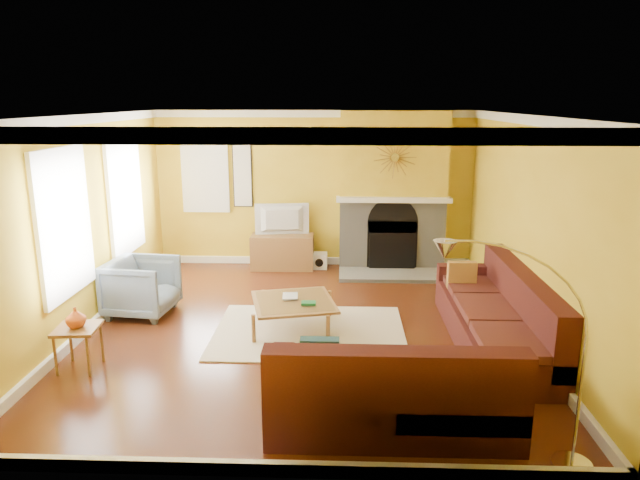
{
  "coord_description": "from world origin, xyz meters",
  "views": [
    {
      "loc": [
        0.47,
        -6.87,
        2.88
      ],
      "look_at": [
        0.2,
        0.4,
        1.08
      ],
      "focal_mm": 32.0,
      "sensor_mm": 36.0,
      "label": 1
    }
  ],
  "objects_px": {
    "sectional_sofa": "(413,322)",
    "arc_lamp": "(517,361)",
    "side_table": "(79,348)",
    "media_console": "(283,252)",
    "coffee_table": "(294,315)",
    "armchair": "(142,287)"
  },
  "relations": [
    {
      "from": "media_console",
      "to": "arc_lamp",
      "type": "relative_size",
      "value": 0.58
    },
    {
      "from": "coffee_table",
      "to": "media_console",
      "type": "relative_size",
      "value": 0.93
    },
    {
      "from": "sectional_sofa",
      "to": "media_console",
      "type": "distance_m",
      "value": 3.99
    },
    {
      "from": "armchair",
      "to": "side_table",
      "type": "relative_size",
      "value": 1.76
    },
    {
      "from": "arc_lamp",
      "to": "coffee_table",
      "type": "bearing_deg",
      "value": 125.24
    },
    {
      "from": "sectional_sofa",
      "to": "armchair",
      "type": "bearing_deg",
      "value": 160.16
    },
    {
      "from": "armchair",
      "to": "side_table",
      "type": "distance_m",
      "value": 1.66
    },
    {
      "from": "sectional_sofa",
      "to": "arc_lamp",
      "type": "relative_size",
      "value": 1.98
    },
    {
      "from": "sectional_sofa",
      "to": "media_console",
      "type": "relative_size",
      "value": 3.44
    },
    {
      "from": "sectional_sofa",
      "to": "arc_lamp",
      "type": "bearing_deg",
      "value": -74.63
    },
    {
      "from": "coffee_table",
      "to": "armchair",
      "type": "xyz_separation_m",
      "value": [
        -2.12,
        0.46,
        0.19
      ]
    },
    {
      "from": "sectional_sofa",
      "to": "side_table",
      "type": "bearing_deg",
      "value": -174.14
    },
    {
      "from": "sectional_sofa",
      "to": "arc_lamp",
      "type": "height_order",
      "value": "arc_lamp"
    },
    {
      "from": "arc_lamp",
      "to": "sectional_sofa",
      "type": "bearing_deg",
      "value": 105.37
    },
    {
      "from": "media_console",
      "to": "side_table",
      "type": "xyz_separation_m",
      "value": [
        -1.83,
        -3.92,
        -0.05
      ]
    },
    {
      "from": "sectional_sofa",
      "to": "side_table",
      "type": "xyz_separation_m",
      "value": [
        -3.67,
        -0.38,
        -0.21
      ]
    },
    {
      "from": "media_console",
      "to": "armchair",
      "type": "height_order",
      "value": "armchair"
    },
    {
      "from": "coffee_table",
      "to": "side_table",
      "type": "xyz_separation_m",
      "value": [
        -2.25,
        -1.19,
        0.05
      ]
    },
    {
      "from": "media_console",
      "to": "arc_lamp",
      "type": "height_order",
      "value": "arc_lamp"
    },
    {
      "from": "media_console",
      "to": "armchair",
      "type": "xyz_separation_m",
      "value": [
        -1.7,
        -2.27,
        0.09
      ]
    },
    {
      "from": "side_table",
      "to": "arc_lamp",
      "type": "relative_size",
      "value": 0.26
    },
    {
      "from": "media_console",
      "to": "side_table",
      "type": "height_order",
      "value": "media_console"
    }
  ]
}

